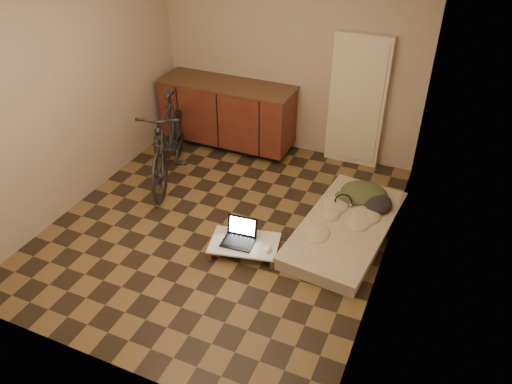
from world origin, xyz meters
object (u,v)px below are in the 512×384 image
at_px(lap_desk, 245,243).
at_px(laptop, 240,236).
at_px(bicycle, 168,136).
at_px(futon, 346,228).

relative_size(lap_desk, laptop, 2.25).
distance_m(bicycle, lap_desk, 1.80).
relative_size(bicycle, laptop, 5.15).
xyz_separation_m(futon, laptop, (-0.94, -0.68, 0.09)).
bearing_deg(futon, laptop, -138.56).
bearing_deg(bicycle, futon, -26.19).
distance_m(futon, lap_desk, 1.12).
distance_m(bicycle, futon, 2.41).
height_order(bicycle, futon, bicycle).
bearing_deg(lap_desk, bicycle, 134.40).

